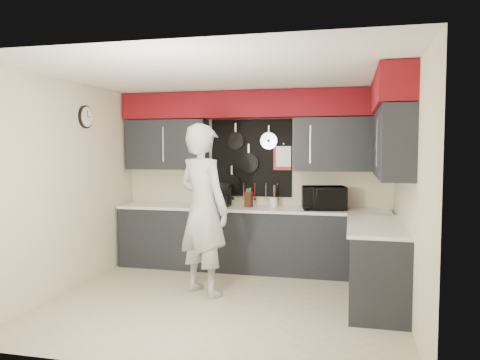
% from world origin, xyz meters
% --- Properties ---
extents(ground, '(4.00, 4.00, 0.00)m').
position_xyz_m(ground, '(0.00, 0.00, 0.00)').
color(ground, '#B8AE8F').
rests_on(ground, ground).
extents(back_wall_assembly, '(4.00, 0.36, 2.60)m').
position_xyz_m(back_wall_assembly, '(0.01, 1.60, 2.01)').
color(back_wall_assembly, beige).
rests_on(back_wall_assembly, ground).
extents(right_wall_assembly, '(0.36, 3.50, 2.60)m').
position_xyz_m(right_wall_assembly, '(1.85, 0.26, 1.94)').
color(right_wall_assembly, beige).
rests_on(right_wall_assembly, ground).
extents(left_wall_assembly, '(0.05, 3.50, 2.60)m').
position_xyz_m(left_wall_assembly, '(-1.99, 0.02, 1.33)').
color(left_wall_assembly, beige).
rests_on(left_wall_assembly, ground).
extents(base_cabinets, '(3.95, 2.20, 0.92)m').
position_xyz_m(base_cabinets, '(0.49, 1.13, 0.46)').
color(base_cabinets, black).
rests_on(base_cabinets, ground).
extents(microwave, '(0.65, 0.50, 0.32)m').
position_xyz_m(microwave, '(1.04, 1.43, 1.08)').
color(microwave, black).
rests_on(microwave, base_cabinets).
extents(knife_block, '(0.11, 0.11, 0.22)m').
position_xyz_m(knife_block, '(-0.03, 1.46, 1.03)').
color(knife_block, '#322010').
rests_on(knife_block, base_cabinets).
extents(utensil_crock, '(0.11, 0.11, 0.15)m').
position_xyz_m(utensil_crock, '(0.33, 1.50, 0.99)').
color(utensil_crock, white).
rests_on(utensil_crock, base_cabinets).
extents(coffee_maker, '(0.19, 0.23, 0.32)m').
position_xyz_m(coffee_maker, '(-0.40, 1.49, 1.09)').
color(coffee_maker, black).
rests_on(coffee_maker, base_cabinets).
extents(person, '(0.90, 0.80, 2.06)m').
position_xyz_m(person, '(-0.33, 0.24, 1.03)').
color(person, '#AAA9A7').
rests_on(person, ground).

